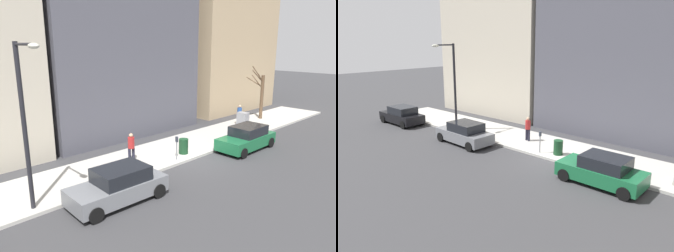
{
  "view_description": "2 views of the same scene",
  "coord_description": "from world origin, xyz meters",
  "views": [
    {
      "loc": [
        -11.79,
        13.6,
        6.63
      ],
      "look_at": [
        1.76,
        0.5,
        1.76
      ],
      "focal_mm": 35.0,
      "sensor_mm": 36.0,
      "label": 1
    },
    {
      "loc": [
        -15.21,
        -10.19,
        6.98
      ],
      "look_at": [
        -0.33,
        3.21,
        1.63
      ],
      "focal_mm": 35.0,
      "sensor_mm": 36.0,
      "label": 2
    }
  ],
  "objects": [
    {
      "name": "pedestrian_near_meter",
      "position": [
        2.5,
        -8.09,
        1.09
      ],
      "size": [
        0.4,
        0.36,
        1.66
      ],
      "rotation": [
        0.0,
        0.0,
        3.09
      ],
      "color": "#1E1E2D",
      "rests_on": "sidewalk"
    },
    {
      "name": "parking_meter",
      "position": [
        0.45,
        1.09,
        0.98
      ],
      "size": [
        0.14,
        0.1,
        1.35
      ],
      "color": "slate",
      "rests_on": "sidewalk"
    },
    {
      "name": "parked_car_green",
      "position": [
        -1.01,
        -3.72,
        0.74
      ],
      "size": [
        1.93,
        4.2,
        1.52
      ],
      "rotation": [
        0.0,
        0.0,
        -0.0
      ],
      "color": "#196038",
      "rests_on": "ground"
    },
    {
      "name": "streetlamp",
      "position": [
        0.28,
        9.21,
        4.02
      ],
      "size": [
        1.97,
        0.32,
        6.5
      ],
      "color": "black",
      "rests_on": "sidewalk"
    },
    {
      "name": "bare_tree",
      "position": [
        2.65,
        -11.48,
        2.24
      ],
      "size": [
        1.63,
        1.36,
        4.54
      ],
      "color": "brown",
      "rests_on": "sidewalk"
    },
    {
      "name": "ground_plane",
      "position": [
        0.0,
        0.0,
        0.0
      ],
      "size": [
        120.0,
        120.0,
        0.0
      ],
      "primitive_type": "plane",
      "color": "#38383A"
    },
    {
      "name": "parked_car_grey",
      "position": [
        -1.17,
        6.25,
        0.74
      ],
      "size": [
        2.05,
        4.26,
        1.52
      ],
      "rotation": [
        0.0,
        0.0,
        -0.04
      ],
      "color": "slate",
      "rests_on": "ground"
    },
    {
      "name": "sidewalk",
      "position": [
        2.0,
        0.0,
        0.07
      ],
      "size": [
        4.0,
        36.0,
        0.15
      ],
      "primitive_type": "cube",
      "color": "#B2AFA8",
      "rests_on": "ground"
    },
    {
      "name": "pedestrian_midblock",
      "position": [
        1.89,
        3.18,
        1.09
      ],
      "size": [
        0.36,
        0.4,
        1.66
      ],
      "rotation": [
        0.0,
        0.0,
        1.39
      ],
      "color": "#1E1E2D",
      "rests_on": "sidewalk"
    },
    {
      "name": "utility_box",
      "position": [
        1.3,
        -6.75,
        0.85
      ],
      "size": [
        0.83,
        0.61,
        1.43
      ],
      "color": "#A8A399",
      "rests_on": "sidewalk"
    },
    {
      "name": "trash_bin",
      "position": [
        0.9,
        0.05,
        0.6
      ],
      "size": [
        0.56,
        0.56,
        0.9
      ],
      "primitive_type": "cylinder",
      "color": "#14381E",
      "rests_on": "sidewalk"
    }
  ]
}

